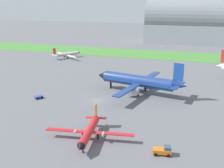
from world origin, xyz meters
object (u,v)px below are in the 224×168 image
at_px(airplane_midfield_jet, 139,81).
at_px(airplane_taxiing_turboprop, 66,54).
at_px(airplane_foreground_turboprop, 89,131).
at_px(pushback_tug_near_gate, 163,150).
at_px(baggage_cart_midfield, 39,97).

distance_m(airplane_midfield_jet, airplane_taxiing_turboprop, 68.02).
xyz_separation_m(airplane_midfield_jet, airplane_foreground_turboprop, (-3.01, -35.69, -1.98)).
bearing_deg(airplane_foreground_turboprop, airplane_taxiing_turboprop, -158.90).
bearing_deg(airplane_foreground_turboprop, pushback_tug_near_gate, 76.62).
bearing_deg(airplane_midfield_jet, baggage_cart_midfield, 39.10).
relative_size(airplane_taxiing_turboprop, airplane_foreground_turboprop, 0.87).
xyz_separation_m(airplane_foreground_turboprop, pushback_tug_near_gate, (16.47, -1.28, -1.27)).
height_order(airplane_taxiing_turboprop, baggage_cart_midfield, airplane_taxiing_turboprop).
relative_size(airplane_taxiing_turboprop, pushback_tug_near_gate, 4.51).
xyz_separation_m(pushback_tug_near_gate, baggage_cart_midfield, (-42.37, 21.74, -0.34)).
distance_m(airplane_midfield_jet, baggage_cart_midfield, 32.87).
distance_m(airplane_taxiing_turboprop, pushback_tug_near_gate, 104.47).
bearing_deg(airplane_taxiing_turboprop, airplane_midfield_jet, -98.39).
distance_m(airplane_foreground_turboprop, pushback_tug_near_gate, 16.57).
bearing_deg(airplane_foreground_turboprop, baggage_cart_midfield, -137.24).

